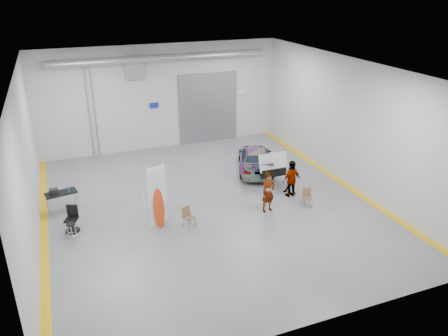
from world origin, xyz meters
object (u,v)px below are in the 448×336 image
object	(u,v)px
person_b	(292,178)
work_table	(59,193)
person_c	(292,180)
office_chair	(71,220)
surfboard_display	(157,203)
shop_stool	(72,232)
folding_chair_far	(307,201)
person_a	(268,192)
folding_chair_near	(189,221)
sedan_car	(255,159)

from	to	relation	value
person_b	work_table	bearing A→B (deg)	-147.72
person_c	office_chair	world-z (taller)	person_c
work_table	office_chair	distance (m)	2.03
surfboard_display	shop_stool	world-z (taller)	surfboard_display
folding_chair_far	work_table	distance (m)	10.72
person_b	surfboard_display	xyz separation A→B (m)	(-6.52, -0.76, 0.33)
person_c	office_chair	size ratio (longest dim) A/B	1.55
person_a	shop_stool	bearing A→B (deg)	162.14
surfboard_display	folding_chair_near	bearing A→B (deg)	-35.26
person_a	office_chair	world-z (taller)	person_a
folding_chair_near	office_chair	distance (m)	4.64
work_table	person_b	bearing A→B (deg)	-12.60
person_b	surfboard_display	world-z (taller)	surfboard_display
person_a	person_b	distance (m)	2.10
person_a	surfboard_display	distance (m)	4.75
folding_chair_near	office_chair	world-z (taller)	office_chair
shop_stool	person_a	bearing A→B (deg)	-4.90
person_a	office_chair	xyz separation A→B (m)	(-7.95, 1.37, -0.44)
person_a	shop_stool	xyz separation A→B (m)	(-7.99, 0.69, -0.56)
work_table	person_c	bearing A→B (deg)	-13.99
office_chair	person_b	bearing A→B (deg)	22.35
person_b	office_chair	xyz separation A→B (m)	(-9.74, 0.28, -0.35)
person_c	shop_stool	size ratio (longest dim) A/B	2.37
folding_chair_far	person_b	bearing A→B (deg)	106.16
sedan_car	folding_chair_far	size ratio (longest dim) A/B	5.19
sedan_car	surfboard_display	world-z (taller)	surfboard_display
sedan_car	shop_stool	bearing A→B (deg)	42.96
person_c	surfboard_display	bearing A→B (deg)	-2.81
person_a	folding_chair_far	xyz separation A→B (m)	(1.79, -0.28, -0.65)
person_c	folding_chair_near	xyz separation A→B (m)	(-5.17, -0.94, -0.55)
folding_chair_near	person_c	bearing A→B (deg)	-15.02
shop_stool	folding_chair_far	bearing A→B (deg)	-5.64
work_table	person_a	bearing A→B (deg)	-21.99
work_table	office_chair	xyz separation A→B (m)	(0.34, -1.98, -0.35)
folding_chair_near	folding_chair_far	size ratio (longest dim) A/B	1.05
folding_chair_far	shop_stool	size ratio (longest dim) A/B	1.20
person_c	folding_chair_near	bearing A→B (deg)	2.57
person_b	folding_chair_near	world-z (taller)	person_b
folding_chair_far	work_table	xyz separation A→B (m)	(-10.07, 3.63, 0.56)
person_a	surfboard_display	xyz separation A→B (m)	(-4.73, 0.33, 0.24)
person_c	folding_chair_far	distance (m)	1.29
folding_chair_far	office_chair	size ratio (longest dim) A/B	0.78
sedan_car	shop_stool	xyz separation A→B (m)	(-9.40, -3.59, -0.28)
surfboard_display	shop_stool	size ratio (longest dim) A/B	4.10
office_chair	folding_chair_far	bearing A→B (deg)	14.36
person_b	person_c	bearing A→B (deg)	-80.95
sedan_car	person_b	distance (m)	3.21
work_table	office_chair	size ratio (longest dim) A/B	1.32
folding_chair_near	work_table	world-z (taller)	work_table
sedan_car	folding_chair_far	distance (m)	4.59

